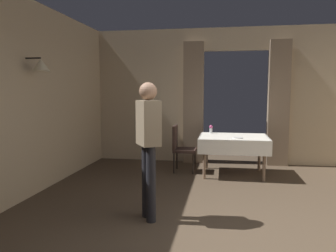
% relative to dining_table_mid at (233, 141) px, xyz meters
% --- Properties ---
extents(ground, '(10.08, 10.08, 0.00)m').
position_rel_dining_table_mid_xyz_m(ground, '(0.05, -3.09, -0.66)').
color(ground, '#4C3D2D').
extents(wall_back, '(6.40, 0.27, 3.00)m').
position_rel_dining_table_mid_xyz_m(wall_back, '(0.05, 1.09, 0.87)').
color(wall_back, tan).
rests_on(wall_back, ground).
extents(dining_table_mid, '(1.30, 1.07, 0.75)m').
position_rel_dining_table_mid_xyz_m(dining_table_mid, '(0.00, 0.00, 0.00)').
color(dining_table_mid, '#7A604C').
rests_on(dining_table_mid, ground).
extents(chair_mid_left, '(0.44, 0.44, 0.93)m').
position_rel_dining_table_mid_xyz_m(chair_mid_left, '(-1.04, 0.09, -0.14)').
color(chair_mid_left, black).
rests_on(chair_mid_left, ground).
extents(flower_vase_mid, '(0.07, 0.07, 0.17)m').
position_rel_dining_table_mid_xyz_m(flower_vase_mid, '(-0.45, 0.39, 0.18)').
color(flower_vase_mid, silver).
rests_on(flower_vase_mid, dining_table_mid).
extents(plate_mid_b, '(0.19, 0.19, 0.01)m').
position_rel_dining_table_mid_xyz_m(plate_mid_b, '(0.07, -0.25, 0.10)').
color(plate_mid_b, white).
rests_on(plate_mid_b, dining_table_mid).
extents(person_waiter_by_doorway, '(0.37, 0.42, 1.72)m').
position_rel_dining_table_mid_xyz_m(person_waiter_by_doorway, '(-1.11, -2.47, 0.37)').
color(person_waiter_by_doorway, black).
rests_on(person_waiter_by_doorway, ground).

